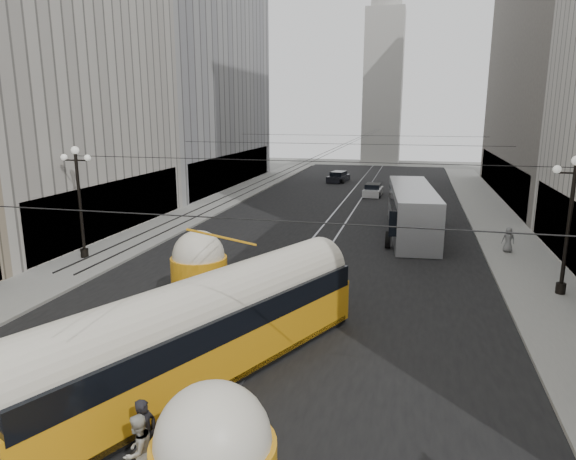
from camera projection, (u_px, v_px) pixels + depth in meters
The scene contains 17 objects.
road at pixel (338, 220), 40.53m from camera, with size 20.00×85.00×0.02m, color black.
sidewalk_left at pixel (212, 205), 46.64m from camera, with size 4.00×72.00×0.15m, color gray.
sidewalk_right at pixel (493, 218), 41.01m from camera, with size 4.00×72.00×0.15m, color gray.
rail_left at pixel (328, 220), 40.71m from camera, with size 0.12×85.00×0.04m, color gray.
rail_right at pixel (347, 221), 40.36m from camera, with size 0.12×85.00×0.04m, color gray.
building_left_far at pixel (182, 56), 56.64m from camera, with size 12.60×28.60×28.60m.
distant_tower at pixel (384, 69), 82.05m from camera, with size 6.00×6.00×31.36m.
lamppost_left_mid at pixel (79, 196), 28.93m from camera, with size 1.86×0.44×6.37m.
lamppost_right_mid at pixel (570, 218), 23.02m from camera, with size 1.86×0.44×6.37m.
catenary at pixel (339, 146), 38.22m from camera, with size 25.00×72.00×0.23m.
streetcar at pixel (204, 329), 16.25m from camera, with size 7.97×14.36×3.42m.
city_bus at pixel (412, 209), 35.65m from camera, with size 3.82×13.11×3.28m.
sedan_white_far at pixel (373, 190), 51.99m from camera, with size 1.82×4.06×1.26m.
sedan_dark_far at pixel (338, 177), 62.21m from camera, with size 2.44×4.34×1.29m.
pedestrian_crossing_a at pixel (146, 435), 12.16m from camera, with size 0.67×0.44×1.83m, color black.
pedestrian_crossing_b at pixel (138, 451), 11.68m from camera, with size 0.85×0.66×1.74m, color beige.
pedestrian_sidewalk_right at pixel (508, 240), 30.68m from camera, with size 0.74×0.46×1.52m, color slate.
Camera 1 is at (5.74, -6.94, 8.42)m, focal length 32.00 mm.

